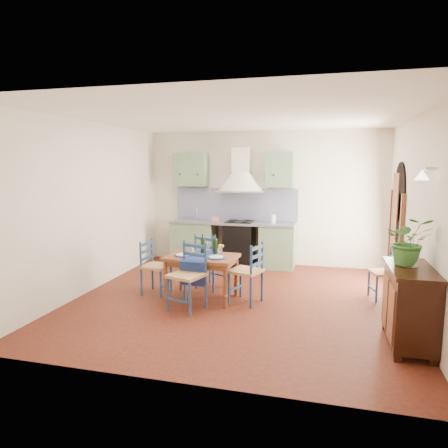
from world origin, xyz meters
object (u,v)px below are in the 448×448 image
(potted_plant, at_px, (409,241))
(dining_table, at_px, (202,261))
(chair_near, at_px, (188,275))
(sideboard, at_px, (409,303))

(potted_plant, bearing_deg, dining_table, 162.69)
(chair_near, bearing_deg, sideboard, -9.81)
(chair_near, xyz_separation_m, potted_plant, (2.84, -0.38, 0.71))
(dining_table, bearing_deg, potted_plant, -17.31)
(dining_table, bearing_deg, sideboard, -19.19)
(chair_near, relative_size, sideboard, 0.93)
(dining_table, bearing_deg, chair_near, -95.92)
(dining_table, distance_m, sideboard, 2.99)
(dining_table, xyz_separation_m, sideboard, (2.82, -0.98, -0.10))
(dining_table, height_order, chair_near, dining_table)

